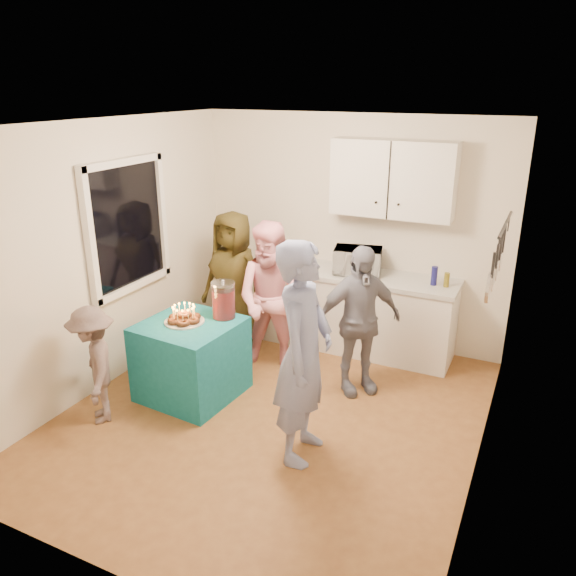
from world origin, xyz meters
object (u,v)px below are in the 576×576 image
at_px(woman_back_right, 358,321).
at_px(child_near_left, 94,365).
at_px(counter, 355,313).
at_px(woman_back_center, 273,300).
at_px(party_table, 191,359).
at_px(microwave, 358,261).
at_px(man_birthday, 304,353).
at_px(woman_back_left, 234,280).
at_px(punch_jar, 224,301).

bearing_deg(woman_back_right, child_near_left, 175.41).
height_order(counter, woman_back_center, woman_back_center).
distance_m(party_table, child_near_left, 0.91).
bearing_deg(party_table, woman_back_right, 28.47).
bearing_deg(party_table, woman_back_center, 55.70).
distance_m(woman_back_center, child_near_left, 1.82).
distance_m(woman_back_right, child_near_left, 2.45).
bearing_deg(microwave, man_birthday, -96.03).
relative_size(counter, child_near_left, 2.01).
bearing_deg(counter, child_near_left, -123.70).
bearing_deg(party_table, child_near_left, -124.86).
bearing_deg(woman_back_right, woman_back_left, 124.38).
height_order(microwave, woman_back_center, woman_back_center).
relative_size(microwave, party_table, 0.61).
height_order(microwave, party_table, microwave).
xyz_separation_m(woman_back_left, child_near_left, (-0.32, -1.88, -0.25)).
distance_m(man_birthday, woman_back_center, 1.43).
height_order(counter, woman_back_right, woman_back_right).
xyz_separation_m(counter, microwave, (0.00, 0.00, 0.62)).
height_order(counter, woman_back_left, woman_back_left).
bearing_deg(punch_jar, woman_back_left, 115.31).
xyz_separation_m(punch_jar, man_birthday, (1.13, -0.65, -0.01)).
xyz_separation_m(party_table, child_near_left, (-0.51, -0.73, 0.17)).
bearing_deg(counter, woman_back_right, -69.80).
distance_m(microwave, woman_back_left, 1.41).
relative_size(counter, woman_back_center, 1.35).
bearing_deg(microwave, woman_back_center, -135.87).
xyz_separation_m(punch_jar, woman_back_left, (-0.42, 0.88, -0.14)).
bearing_deg(party_table, woman_back_left, 99.37).
bearing_deg(woman_back_right, counter, 67.69).
height_order(punch_jar, child_near_left, punch_jar).
height_order(man_birthday, woman_back_center, man_birthday).
relative_size(microwave, woman_back_left, 0.32).
height_order(microwave, woman_back_right, woman_back_right).
xyz_separation_m(microwave, woman_back_right, (0.33, -0.90, -0.30)).
relative_size(punch_jar, woman_back_center, 0.21).
xyz_separation_m(counter, man_birthday, (0.27, -2.06, 0.49)).
distance_m(counter, punch_jar, 1.72).
bearing_deg(woman_back_right, microwave, 67.46).
xyz_separation_m(microwave, punch_jar, (-0.87, -1.40, -0.12)).
relative_size(counter, microwave, 4.27).
relative_size(microwave, woman_back_center, 0.32).
distance_m(microwave, child_near_left, 2.93).
bearing_deg(party_table, microwave, 56.72).
relative_size(party_table, man_birthday, 0.46).
height_order(microwave, punch_jar, microwave).
xyz_separation_m(woman_back_left, woman_back_right, (1.61, -0.37, -0.05)).
bearing_deg(child_near_left, woman_back_center, 100.09).
relative_size(microwave, child_near_left, 0.47).
distance_m(counter, child_near_left, 2.89).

